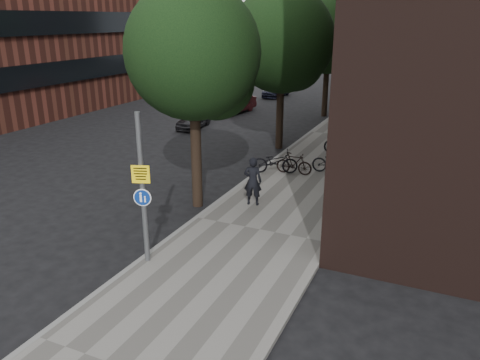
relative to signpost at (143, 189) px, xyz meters
The scene contains 15 objects.
ground 2.83m from the signpost, ahead, with size 120.00×120.00×0.00m, color black.
sidewalk 10.15m from the signpost, 78.12° to the left, with size 4.50×60.00×0.12m, color slate.
curb_edge 9.94m from the signpost, 91.22° to the left, with size 0.15×60.00×0.13m, color slate.
street_tree_near 5.31m from the signpost, 99.60° to the left, with size 4.40×4.40×7.50m.
street_tree_mid 13.21m from the signpost, 93.28° to the left, with size 5.00×5.00×7.80m.
street_tree_far 22.06m from the signpost, 91.93° to the left, with size 5.00×5.00×7.80m.
signpost is the anchor object (origin of this frame).
pedestrian 5.11m from the signpost, 77.99° to the left, with size 0.63×0.41×1.72m, color black.
parked_bike_facade_near 9.95m from the signpost, 73.45° to the left, with size 0.64×1.84×0.96m, color black.
parked_bike_facade_far 12.96m from the signpost, 79.01° to the left, with size 0.51×1.80×1.08m, color black.
parked_bike_curb_near 8.62m from the signpost, 86.45° to the left, with size 0.67×1.91×1.00m, color black.
parked_bike_curb_far 8.90m from the signpost, 81.42° to the left, with size 0.43×1.52×0.92m, color black.
parked_car_near 16.63m from the signpost, 115.31° to the left, with size 1.28×3.19×1.09m, color #232225.
parked_car_mid 21.35m from the signpost, 108.72° to the left, with size 1.38×3.97×1.31m, color maroon.
parked_car_far 28.93m from the signpost, 103.21° to the left, with size 1.50×3.69×1.07m, color black.
Camera 1 is at (5.11, -8.93, 6.34)m, focal length 35.00 mm.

